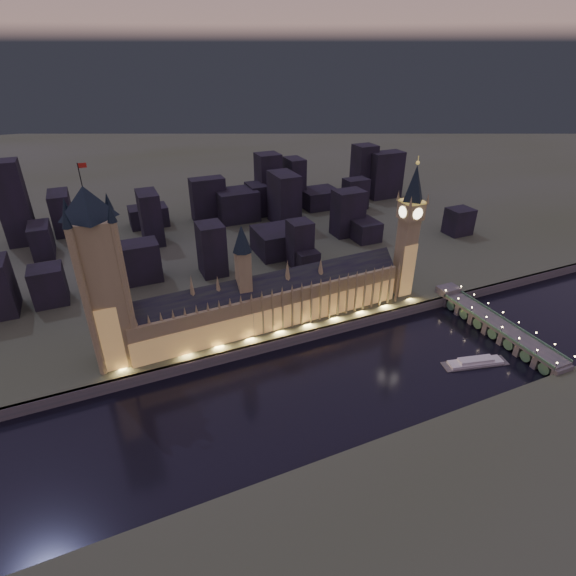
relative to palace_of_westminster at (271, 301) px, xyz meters
name	(u,v)px	position (x,y,z in m)	size (l,w,h in m)	color
ground_plane	(316,381)	(5.24, -61.74, -26.37)	(2000.00, 2000.00, 0.00)	black
north_bank	(166,176)	(5.24, 458.26, -22.37)	(2000.00, 960.00, 8.00)	#3E482B
embankment_wall	(289,341)	(5.24, -20.74, -22.37)	(2000.00, 2.50, 8.00)	#41464D
palace_of_westminster	(271,301)	(0.00, 0.00, 0.00)	(202.00, 27.67, 78.00)	#897554
victoria_tower	(102,272)	(-104.76, 0.19, 43.73)	(31.68, 31.68, 125.00)	#897554
elizabeth_tower	(410,221)	(113.24, 0.18, 42.77)	(18.00, 18.00, 109.63)	#897554
westminster_bridge	(493,325)	(147.80, -65.20, -20.37)	(16.78, 113.00, 15.90)	#41464D
river_boat	(475,362)	(109.63, -88.98, -24.81)	(45.49, 20.39, 4.50)	#41464D
city_backdrop	(240,209)	(39.01, 186.62, 4.69)	(469.21, 215.63, 82.60)	black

